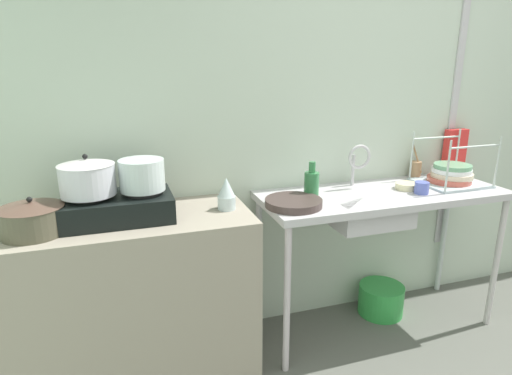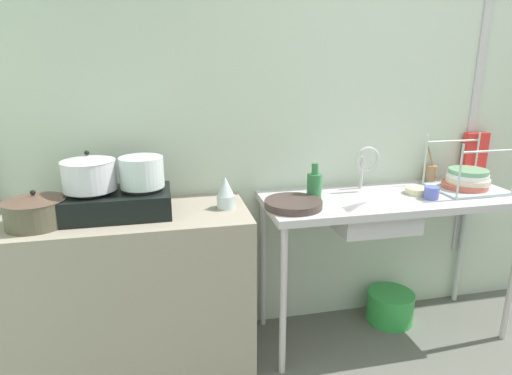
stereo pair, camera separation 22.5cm
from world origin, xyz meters
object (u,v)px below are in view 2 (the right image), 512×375
object	(u,v)px
pot_on_left_burner	(89,173)
faucet	(366,161)
percolator	(226,193)
bottle_by_sink	(314,186)
pot_on_right_burner	(142,172)
frying_pan	(293,204)
stove	(118,203)
small_bowl_on_drainboard	(417,191)
sink_basin	(370,213)
cup_by_rack	(431,193)
cereal_box	(474,156)
utensil_jar	(430,173)
dish_rack	(467,180)
bucket_on_floor	(390,307)
pot_beside_stove	(35,210)

from	to	relation	value
pot_on_left_burner	faucet	distance (m)	1.49
percolator	bottle_by_sink	bearing A→B (deg)	3.97
pot_on_right_burner	frying_pan	distance (m)	0.78
stove	small_bowl_on_drainboard	distance (m)	1.63
percolator	frying_pan	xyz separation A→B (m)	(0.34, -0.07, -0.06)
sink_basin	cup_by_rack	world-z (taller)	cup_by_rack
stove	percolator	xyz separation A→B (m)	(0.53, -0.01, 0.02)
cereal_box	cup_by_rack	bearing A→B (deg)	-146.68
pot_on_right_burner	stove	bearing A→B (deg)	180.00
utensil_jar	stove	bearing A→B (deg)	-173.48
bottle_by_sink	cereal_box	size ratio (longest dim) A/B	0.68
sink_basin	dish_rack	size ratio (longest dim) A/B	1.16
dish_rack	bottle_by_sink	world-z (taller)	dish_rack
stove	faucet	world-z (taller)	faucet
pot_on_right_burner	bucket_on_floor	world-z (taller)	pot_on_right_burner
pot_on_right_burner	frying_pan	xyz separation A→B (m)	(0.75, -0.08, -0.19)
bottle_by_sink	utensil_jar	xyz separation A→B (m)	(0.83, 0.19, -0.02)
dish_rack	cereal_box	size ratio (longest dim) A/B	1.25
frying_pan	bucket_on_floor	bearing A→B (deg)	13.15
faucet	bucket_on_floor	xyz separation A→B (m)	(0.22, -0.04, -0.95)
utensil_jar	sink_basin	bearing A→B (deg)	-154.71
small_bowl_on_drainboard	utensil_jar	bearing A→B (deg)	43.32
pot_beside_stove	pot_on_left_burner	bearing A→B (deg)	16.62
percolator	cereal_box	world-z (taller)	cereal_box
pot_beside_stove	utensil_jar	size ratio (longest dim) A/B	1.20
faucet	pot_on_left_burner	bearing A→B (deg)	-175.05
faucet	bottle_by_sink	size ratio (longest dim) A/B	1.28
sink_basin	cup_by_rack	bearing A→B (deg)	-11.09
pot_on_right_burner	dish_rack	size ratio (longest dim) A/B	0.56
sink_basin	bucket_on_floor	xyz separation A→B (m)	(0.25, 0.12, -0.70)
cup_by_rack	pot_on_right_burner	bearing A→B (deg)	176.37
stove	dish_rack	size ratio (longest dim) A/B	1.34
dish_rack	cup_by_rack	bearing A→B (deg)	-159.18
cup_by_rack	cereal_box	distance (m)	0.60
stove	percolator	world-z (taller)	percolator
stove	sink_basin	world-z (taller)	stove
sink_basin	frying_pan	bearing A→B (deg)	-174.66
pot_on_right_burner	small_bowl_on_drainboard	xyz separation A→B (m)	(1.51, 0.01, -0.19)
bottle_by_sink	pot_on_right_burner	bearing A→B (deg)	-178.57
cereal_box	bucket_on_floor	size ratio (longest dim) A/B	1.04
faucet	cereal_box	distance (m)	0.79
stove	cup_by_rack	world-z (taller)	stove
bottle_by_sink	pot_beside_stove	bearing A→B (deg)	-176.14
faucet	pot_on_right_burner	bearing A→B (deg)	-174.10
percolator	small_bowl_on_drainboard	size ratio (longest dim) A/B	1.25
bottle_by_sink	bucket_on_floor	xyz separation A→B (m)	(0.57, 0.07, -0.86)
frying_pan	percolator	bearing A→B (deg)	169.19
bucket_on_floor	pot_beside_stove	bearing A→B (deg)	-175.28
bucket_on_floor	cup_by_rack	bearing A→B (deg)	-69.83
stove	pot_on_right_burner	distance (m)	0.19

